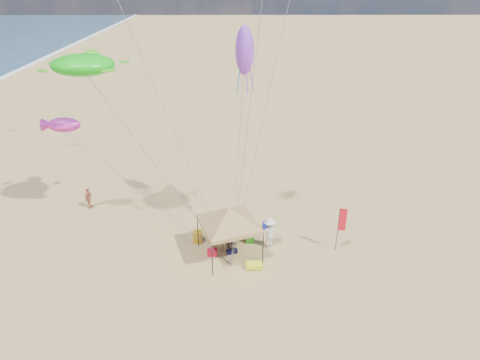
{
  "coord_description": "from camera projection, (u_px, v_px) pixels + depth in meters",
  "views": [
    {
      "loc": [
        -0.15,
        -18.61,
        14.71
      ],
      "look_at": [
        0.0,
        3.0,
        4.0
      ],
      "focal_mm": 32.13,
      "sensor_mm": 36.0,
      "label": 1
    }
  ],
  "objects": [
    {
      "name": "squid_kite",
      "position": [
        245.0,
        51.0,
        22.81
      ],
      "size": [
        1.32,
        1.32,
        2.61
      ],
      "primitive_type": "ellipsoid",
      "rotation": [
        0.0,
        0.0,
        -0.41
      ],
      "color": "#8E38DA",
      "rests_on": "ground"
    },
    {
      "name": "cooler_blue",
      "position": [
        267.0,
        226.0,
        26.9
      ],
      "size": [
        0.54,
        0.38,
        0.38
      ],
      "primitive_type": "cube",
      "color": "navy",
      "rests_on": "ground"
    },
    {
      "name": "cooler_red",
      "position": [
        212.0,
        252.0,
        24.39
      ],
      "size": [
        0.54,
        0.38,
        0.38
      ],
      "primitive_type": "cube",
      "color": "red",
      "rests_on": "ground"
    },
    {
      "name": "crate_grey",
      "position": [
        248.0,
        265.0,
        23.41
      ],
      "size": [
        0.34,
        0.3,
        0.28
      ],
      "primitive_type": "cube",
      "color": "slate",
      "rests_on": "ground"
    },
    {
      "name": "ground",
      "position": [
        240.0,
        271.0,
        23.2
      ],
      "size": [
        280.0,
        280.0,
        0.0
      ],
      "primitive_type": "plane",
      "color": "tan",
      "rests_on": "ground"
    },
    {
      "name": "chair_yellow",
      "position": [
        197.0,
        237.0,
        25.51
      ],
      "size": [
        0.5,
        0.5,
        0.7
      ],
      "primitive_type": "cube",
      "color": "gold",
      "rests_on": "ground"
    },
    {
      "name": "person_far_a",
      "position": [
        89.0,
        198.0,
        28.99
      ],
      "size": [
        0.49,
        0.91,
        1.48
      ],
      "primitive_type": "imported",
      "rotation": [
        0.0,
        0.0,
        1.42
      ],
      "color": "#AE6343",
      "rests_on": "ground"
    },
    {
      "name": "beach_cart",
      "position": [
        254.0,
        265.0,
        23.32
      ],
      "size": [
        0.9,
        0.5,
        0.24
      ],
      "primitive_type": "cube",
      "color": "#D6E419",
      "rests_on": "ground"
    },
    {
      "name": "chair_green",
      "position": [
        250.0,
        237.0,
        25.54
      ],
      "size": [
        0.5,
        0.5,
        0.7
      ],
      "primitive_type": "cube",
      "color": "#228217",
      "rests_on": "ground"
    },
    {
      "name": "bag_navy",
      "position": [
        232.0,
        251.0,
        24.48
      ],
      "size": [
        0.69,
        0.54,
        0.36
      ],
      "primitive_type": "cylinder",
      "rotation": [
        0.0,
        1.57,
        0.35
      ],
      "color": "#0E0D3A",
      "rests_on": "ground"
    },
    {
      "name": "person_near_b",
      "position": [
        234.0,
        233.0,
        24.88
      ],
      "size": [
        1.1,
        1.13,
        1.84
      ],
      "primitive_type": "imported",
      "rotation": [
        0.0,
        0.0,
        0.91
      ],
      "color": "#323944",
      "rests_on": "ground"
    },
    {
      "name": "turtle_kite",
      "position": [
        83.0,
        65.0,
        22.65
      ],
      "size": [
        4.1,
        3.7,
        1.12
      ],
      "primitive_type": "ellipsoid",
      "rotation": [
        0.0,
        0.0,
        0.35
      ],
      "color": "#0FC412",
      "rests_on": "ground"
    },
    {
      "name": "bag_orange",
      "position": [
        203.0,
        218.0,
        27.8
      ],
      "size": [
        0.54,
        0.69,
        0.36
      ],
      "primitive_type": "cylinder",
      "rotation": [
        0.0,
        1.57,
        1.22
      ],
      "color": "#FB2C0D",
      "rests_on": "ground"
    },
    {
      "name": "canopy_tent",
      "position": [
        229.0,
        209.0,
        23.2
      ],
      "size": [
        5.48,
        5.48,
        3.59
      ],
      "color": "black",
      "rests_on": "ground"
    },
    {
      "name": "person_near_a",
      "position": [
        221.0,
        237.0,
        24.55
      ],
      "size": [
        0.71,
        0.56,
        1.72
      ],
      "primitive_type": "imported",
      "rotation": [
        0.0,
        0.0,
        3.39
      ],
      "color": "tan",
      "rests_on": "ground"
    },
    {
      "name": "person_near_c",
      "position": [
        269.0,
        233.0,
        24.84
      ],
      "size": [
        1.3,
        0.84,
        1.9
      ],
      "primitive_type": "imported",
      "rotation": [
        0.0,
        0.0,
        3.26
      ],
      "color": "beige",
      "rests_on": "ground"
    },
    {
      "name": "fish_kite",
      "position": [
        64.0,
        125.0,
        25.13
      ],
      "size": [
        2.18,
        1.61,
        0.87
      ],
      "primitive_type": "ellipsoid",
      "rotation": [
        0.0,
        0.0,
        0.36
      ],
      "color": "#D628B3",
      "rests_on": "ground"
    },
    {
      "name": "feather_flag",
      "position": [
        341.0,
        222.0,
        24.09
      ],
      "size": [
        0.43,
        0.09,
        2.81
      ],
      "color": "black",
      "rests_on": "ground"
    }
  ]
}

